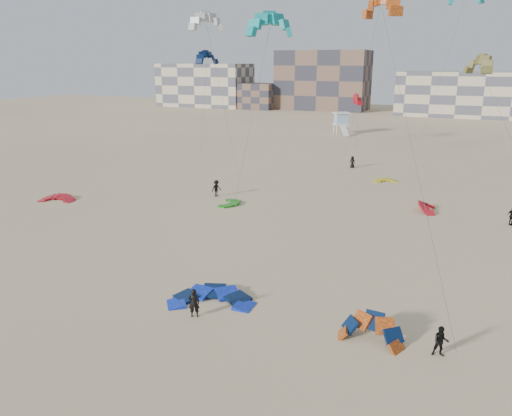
% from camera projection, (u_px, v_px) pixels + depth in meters
% --- Properties ---
extents(ground, '(320.00, 320.00, 0.00)m').
position_uv_depth(ground, '(179.00, 316.00, 29.83)').
color(ground, beige).
rests_on(ground, ground).
extents(kite_ground_blue, '(6.38, 6.54, 1.60)m').
position_uv_depth(kite_ground_blue, '(211.00, 302.00, 31.63)').
color(kite_ground_blue, '#1C3AF4').
rests_on(kite_ground_blue, ground).
extents(kite_ground_orange, '(3.85, 3.84, 3.56)m').
position_uv_depth(kite_ground_orange, '(370.00, 341.00, 27.18)').
color(kite_ground_orange, orange).
rests_on(kite_ground_orange, ground).
extents(kite_ground_red, '(4.72, 4.89, 1.63)m').
position_uv_depth(kite_ground_red, '(57.00, 200.00, 54.73)').
color(kite_ground_red, '#B10D1F').
rests_on(kite_ground_red, ground).
extents(kite_ground_green, '(3.72, 3.55, 0.74)m').
position_uv_depth(kite_ground_green, '(229.00, 204.00, 53.35)').
color(kite_ground_green, '#21A117').
rests_on(kite_ground_green, ground).
extents(kite_ground_red_far, '(3.35, 3.18, 2.76)m').
position_uv_depth(kite_ground_red_far, '(427.00, 211.00, 50.78)').
color(kite_ground_red_far, '#B10D1F').
rests_on(kite_ground_red_far, ground).
extents(kite_ground_yellow, '(3.73, 3.80, 1.09)m').
position_uv_depth(kite_ground_yellow, '(385.00, 182.00, 63.20)').
color(kite_ground_yellow, '#C0C617').
rests_on(kite_ground_yellow, ground).
extents(kitesurfer_main, '(0.78, 0.67, 1.80)m').
position_uv_depth(kitesurfer_main, '(194.00, 303.00, 29.54)').
color(kitesurfer_main, black).
rests_on(kitesurfer_main, ground).
extents(kitesurfer_b, '(0.92, 0.79, 1.66)m').
position_uv_depth(kitesurfer_b, '(441.00, 342.00, 25.58)').
color(kitesurfer_b, black).
rests_on(kitesurfer_b, ground).
extents(kitesurfer_c, '(1.19, 1.39, 1.87)m').
position_uv_depth(kitesurfer_c, '(216.00, 188.00, 56.13)').
color(kitesurfer_c, black).
rests_on(kitesurfer_c, ground).
extents(kitesurfer_d, '(1.04, 1.07, 1.80)m').
position_uv_depth(kitesurfer_d, '(512.00, 216.00, 46.11)').
color(kitesurfer_d, black).
rests_on(kitesurfer_d, ground).
extents(kitesurfer_e, '(0.88, 0.62, 1.68)m').
position_uv_depth(kitesurfer_e, '(352.00, 162.00, 71.32)').
color(kitesurfer_e, black).
rests_on(kitesurfer_e, ground).
extents(kite_fly_teal_a, '(5.92, 5.94, 18.33)m').
position_uv_depth(kite_fly_teal_a, '(270.00, 27.00, 46.23)').
color(kite_fly_teal_a, '#12AEAA').
rests_on(kite_fly_teal_a, ground).
extents(kite_fly_orange, '(12.09, 28.15, 19.54)m').
position_uv_depth(kite_fly_orange, '(382.00, 7.00, 44.96)').
color(kite_fly_orange, orange).
rests_on(kite_fly_orange, ground).
extents(kite_fly_grey, '(7.67, 5.47, 19.23)m').
position_uv_depth(kite_fly_grey, '(206.00, 23.00, 57.77)').
color(kite_fly_grey, silver).
rests_on(kite_fly_grey, ground).
extents(kite_fly_olive, '(9.67, 4.82, 14.59)m').
position_uv_depth(kite_fly_olive, '(479.00, 66.00, 48.68)').
color(kite_fly_olive, brown).
rests_on(kite_fly_olive, ground).
extents(kite_fly_navy, '(4.75, 4.66, 15.50)m').
position_uv_depth(kite_fly_navy, '(207.00, 59.00, 71.96)').
color(kite_fly_navy, '#071C47').
rests_on(kite_fly_navy, ground).
extents(kite_fly_red, '(4.64, 11.43, 8.47)m').
position_uv_depth(kite_fly_red, '(358.00, 100.00, 87.95)').
color(kite_fly_red, '#B10D1F').
rests_on(kite_fly_red, ground).
extents(lifeguard_tower_far, '(4.33, 6.74, 4.49)m').
position_uv_depth(lifeguard_tower_far, '(341.00, 123.00, 104.41)').
color(lifeguard_tower_far, white).
rests_on(lifeguard_tower_far, ground).
extents(condo_west_a, '(30.00, 15.00, 14.00)m').
position_uv_depth(condo_west_a, '(205.00, 85.00, 168.98)').
color(condo_west_a, beige).
rests_on(condo_west_a, ground).
extents(condo_west_b, '(28.00, 14.00, 18.00)m').
position_uv_depth(condo_west_b, '(323.00, 80.00, 156.71)').
color(condo_west_b, brown).
rests_on(condo_west_b, ground).
extents(condo_mid, '(32.00, 16.00, 12.00)m').
position_uv_depth(condo_mid, '(458.00, 94.00, 138.80)').
color(condo_mid, beige).
rests_on(condo_mid, ground).
extents(condo_fill_left, '(12.00, 10.00, 8.00)m').
position_uv_depth(condo_fill_left, '(257.00, 96.00, 160.45)').
color(condo_fill_left, brown).
rests_on(condo_fill_left, ground).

